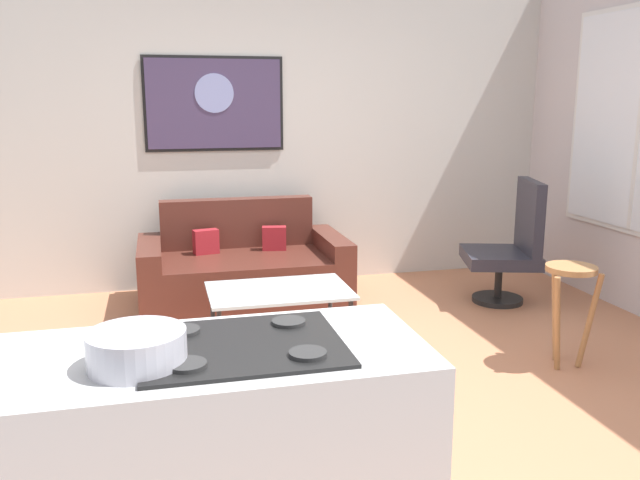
{
  "coord_description": "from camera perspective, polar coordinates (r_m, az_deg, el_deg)",
  "views": [
    {
      "loc": [
        -0.98,
        -3.41,
        1.66
      ],
      "look_at": [
        0.09,
        0.9,
        0.7
      ],
      "focal_mm": 36.94,
      "sensor_mm": 36.0,
      "label": 1
    }
  ],
  "objects": [
    {
      "name": "coffee_table",
      "position": [
        4.33,
        -3.57,
        -4.73
      ],
      "size": [
        0.92,
        0.61,
        0.44
      ],
      "color": "silver",
      "rests_on": "ground"
    },
    {
      "name": "bar_stool",
      "position": [
        4.36,
        20.81,
        -4.07
      ],
      "size": [
        0.35,
        0.35,
        0.65
      ],
      "color": "#AA7545",
      "rests_on": "ground"
    },
    {
      "name": "armchair",
      "position": [
        5.6,
        16.24,
        -0.48
      ],
      "size": [
        0.71,
        0.73,
        1.02
      ],
      "color": "black",
      "rests_on": "ground"
    },
    {
      "name": "couch",
      "position": [
        5.46,
        -6.68,
        -2.65
      ],
      "size": [
        1.66,
        0.92,
        0.82
      ],
      "color": "#51261D",
      "rests_on": "ground"
    },
    {
      "name": "back_wall",
      "position": [
        5.92,
        -4.45,
        9.64
      ],
      "size": [
        6.4,
        0.05,
        2.8
      ],
      "primitive_type": "cube",
      "color": "beige",
      "rests_on": "ground"
    },
    {
      "name": "mixing_bowl",
      "position": [
        1.92,
        -15.58,
        -9.13
      ],
      "size": [
        0.27,
        0.27,
        0.1
      ],
      "color": "silver",
      "rests_on": "kitchen_counter"
    },
    {
      "name": "wall_painting",
      "position": [
        5.81,
        -9.13,
        11.58
      ],
      "size": [
        1.19,
        0.03,
        0.8
      ],
      "color": "black"
    },
    {
      "name": "ground",
      "position": [
        3.92,
        1.96,
        -13.15
      ],
      "size": [
        6.4,
        6.4,
        0.04
      ],
      "primitive_type": "cube",
      "color": "#BE7854"
    }
  ]
}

